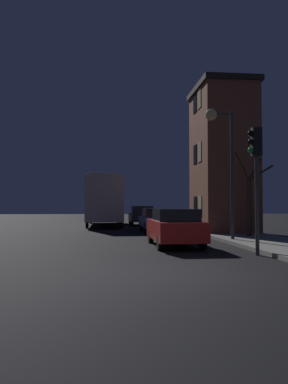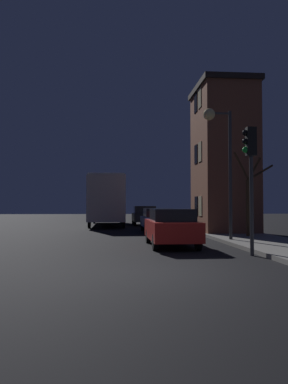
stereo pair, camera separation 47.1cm
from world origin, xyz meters
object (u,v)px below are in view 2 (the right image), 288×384
(bare_tree, at_px, (249,200))
(car_mid_lane, at_px, (157,219))
(traffic_light, at_px, (250,163))
(car_far_lane, at_px, (144,215))
(car_near_lane, at_px, (171,227))
(bus, at_px, (107,197))
(streetlamp, at_px, (219,141))

(bare_tree, bearing_deg, car_mid_lane, 127.83)
(bare_tree, xyz_separation_m, car_mid_lane, (-3.79, 4.88, -1.07))
(traffic_light, xyz_separation_m, bare_tree, (2.07, 5.68, -1.10))
(traffic_light, relative_size, car_far_lane, 1.01)
(car_near_lane, xyz_separation_m, car_mid_lane, (0.36, 7.73, -0.01))
(car_near_lane, bearing_deg, bare_tree, 34.47)
(bus, distance_m, car_near_lane, 15.69)
(streetlamp, xyz_separation_m, car_mid_lane, (-1.89, 6.46, -3.57))
(car_mid_lane, bearing_deg, bus, 111.78)
(streetlamp, xyz_separation_m, bus, (-4.95, 14.12, -2.11))
(traffic_light, height_order, car_mid_lane, traffic_light)
(streetlamp, height_order, bus, streetlamp)
(bus, relative_size, car_far_lane, 2.66)
(car_near_lane, bearing_deg, streetlamp, 29.32)
(traffic_light, xyz_separation_m, car_far_lane, (-1.83, 18.40, -2.12))
(car_mid_lane, bearing_deg, car_far_lane, 90.84)
(bare_tree, bearing_deg, bus, 118.64)
(traffic_light, height_order, car_near_lane, traffic_light)
(streetlamp, distance_m, bare_tree, 3.52)
(bare_tree, relative_size, car_mid_lane, 0.93)
(bare_tree, height_order, car_near_lane, bare_tree)
(bare_tree, distance_m, bus, 14.29)
(bus, bearing_deg, traffic_light, -75.31)
(traffic_light, bearing_deg, bus, 104.69)
(streetlamp, bearing_deg, bus, 109.32)
(traffic_light, bearing_deg, bare_tree, 69.94)
(bus, relative_size, car_near_lane, 2.64)
(bus, relative_size, car_mid_lane, 2.51)
(bus, bearing_deg, car_mid_lane, -68.22)
(traffic_light, bearing_deg, streetlamp, 87.54)
(bus, bearing_deg, car_far_lane, 3.47)
(bus, xyz_separation_m, car_near_lane, (2.70, -15.39, -1.45))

